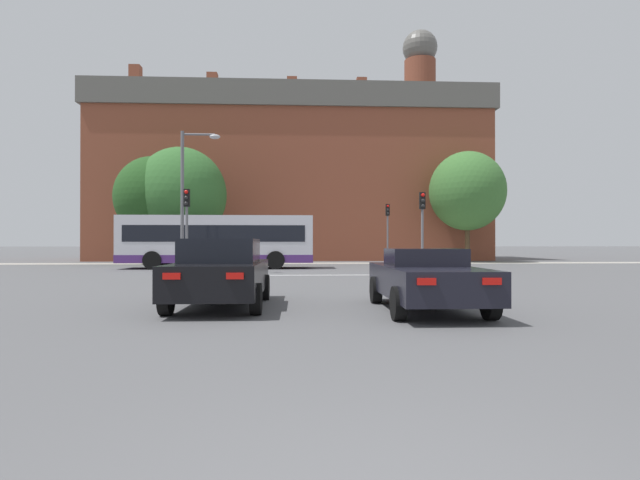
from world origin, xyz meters
name	(u,v)px	position (x,y,z in m)	size (l,w,h in m)	color
stop_line_strip	(306,275)	(0.00, 19.94, 0.00)	(8.59, 0.30, 0.01)	silver
far_pavement	(302,263)	(0.00, 32.77, 0.01)	(69.54, 2.50, 0.01)	#A09B91
brick_civic_building	(294,177)	(-0.57, 42.47, 7.35)	(33.31, 11.43, 20.81)	brown
car_saloon_left	(221,272)	(-2.17, 9.04, 0.78)	(2.02, 4.33, 1.53)	black
car_roadster_right	(426,279)	(2.28, 8.19, 0.68)	(1.99, 4.41, 1.32)	black
bus_crossing_lead	(218,240)	(-4.86, 26.17, 1.58)	(10.70, 2.72, 2.96)	silver
traffic_light_near_right	(422,218)	(5.55, 21.05, 2.61)	(0.26, 0.31, 3.85)	slate
traffic_light_near_left	(187,217)	(-5.39, 20.48, 2.63)	(0.26, 0.31, 3.88)	slate
traffic_light_far_right	(388,224)	(5.93, 31.91, 2.78)	(0.26, 0.31, 4.14)	slate
traffic_light_far_left	(220,224)	(-5.64, 32.48, 2.77)	(0.26, 0.31, 4.12)	slate
street_lamp_junction	(189,186)	(-5.48, 21.40, 4.11)	(1.85, 0.36, 6.71)	slate
pedestrian_waiting	(247,250)	(-3.85, 33.33, 0.92)	(0.44, 0.32, 1.58)	black
tree_by_building	(467,191)	(12.51, 34.64, 5.36)	(5.68, 5.68, 8.35)	#4C3823
tree_kerbside	(154,197)	(-10.17, 32.34, 4.60)	(5.25, 5.25, 7.37)	#4C3823
tree_distant	(181,195)	(-8.33, 32.38, 4.74)	(6.23, 6.23, 8.02)	#4C3823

